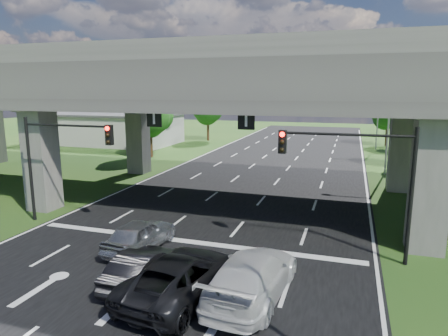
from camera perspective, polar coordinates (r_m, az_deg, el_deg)
The scene contains 18 objects.
ground at distance 17.49m, azimuth -9.57°, elevation -14.44°, with size 160.00×160.00×0.00m, color #1D4315.
road at distance 26.17m, azimuth 0.51°, elevation -5.49°, with size 18.00×120.00×0.03m, color black.
overpass at distance 26.99m, azimuth 1.83°, elevation 12.02°, with size 80.00×15.00×10.00m.
warehouse at distance 59.53m, azimuth -16.57°, elevation 5.38°, with size 20.00×10.00×4.00m, color #9E9E99.
signal_right at distance 18.20m, azimuth 18.71°, elevation 0.03°, with size 5.76×0.54×6.00m.
signal_left at distance 23.74m, azimuth -22.47°, elevation 2.25°, with size 5.76×0.54×6.00m.
streetlight_far at distance 38.08m, azimuth 21.98°, elevation 7.85°, with size 3.38×0.25×10.00m.
streetlight_beyond at distance 54.04m, azimuth 20.83°, elevation 8.67°, with size 3.38×0.25×10.00m.
tree_left_near at distance 45.39m, azimuth -10.47°, elevation 7.57°, with size 4.50×4.50×7.80m.
tree_left_mid at distance 53.89m, azimuth -9.25°, elevation 7.46°, with size 3.91×3.90×6.76m.
tree_left_far at distance 59.59m, azimuth -2.28°, elevation 8.86°, with size 4.80×4.80×8.32m.
tree_right_near at distance 42.43m, azimuth 25.47°, elevation 6.00°, with size 4.20×4.20×7.28m.
tree_right_mid at distance 50.80m, azimuth 27.66°, elevation 6.12°, with size 3.91×3.90×6.76m.
tree_right_far at distance 58.19m, azimuth 22.50°, elevation 7.66°, with size 4.50×4.50×7.80m.
car_silver at distance 19.51m, azimuth -11.88°, elevation -9.31°, with size 1.75×4.35×1.48m, color #9FA1A7.
car_dark at distance 16.33m, azimuth -11.70°, elevation -13.73°, with size 1.43×4.10×1.35m, color black.
car_white at distance 15.05m, azimuth 4.05°, elevation -15.07°, with size 2.34×5.76×1.67m, color #BDBDBD.
car_trailing at distance 15.16m, azimuth -6.14°, elevation -15.09°, with size 2.63×5.70×1.58m, color black.
Camera 1 is at (7.43, -13.95, 7.51)m, focal length 32.00 mm.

